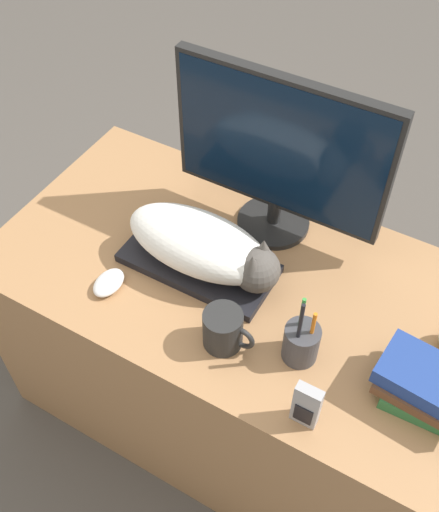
# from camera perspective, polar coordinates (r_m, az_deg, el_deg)

# --- Properties ---
(ground_plane) EXTENTS (12.00, 12.00, 0.00)m
(ground_plane) POSITION_cam_1_polar(r_m,az_deg,el_deg) (2.01, -3.60, -21.49)
(ground_plane) COLOR #4C4742
(desk) EXTENTS (1.31, 0.70, 0.70)m
(desk) POSITION_cam_1_polar(r_m,az_deg,el_deg) (1.82, 1.75, -8.82)
(desk) COLOR #9E7047
(desk) RESTS_ON ground_plane
(keyboard) EXTENTS (0.40, 0.19, 0.02)m
(keyboard) POSITION_cam_1_polar(r_m,az_deg,el_deg) (1.55, -2.00, -0.69)
(keyboard) COLOR black
(keyboard) RESTS_ON desk
(cat) EXTENTS (0.42, 0.18, 0.14)m
(cat) POSITION_cam_1_polar(r_m,az_deg,el_deg) (1.48, -1.27, 0.93)
(cat) COLOR white
(cat) RESTS_ON keyboard
(monitor) EXTENTS (0.57, 0.20, 0.46)m
(monitor) POSITION_cam_1_polar(r_m,az_deg,el_deg) (1.49, 5.73, 9.77)
(monitor) COLOR black
(monitor) RESTS_ON desk
(computer_mouse) EXTENTS (0.06, 0.10, 0.03)m
(computer_mouse) POSITION_cam_1_polar(r_m,az_deg,el_deg) (1.53, -10.51, -2.51)
(computer_mouse) COLOR silver
(computer_mouse) RESTS_ON desk
(coffee_mug) EXTENTS (0.13, 0.09, 0.10)m
(coffee_mug) POSITION_cam_1_polar(r_m,az_deg,el_deg) (1.38, 0.42, -7.01)
(coffee_mug) COLOR black
(coffee_mug) RESTS_ON desk
(pen_cup) EXTENTS (0.08, 0.08, 0.21)m
(pen_cup) POSITION_cam_1_polar(r_m,az_deg,el_deg) (1.37, 7.78, -8.13)
(pen_cup) COLOR #38383D
(pen_cup) RESTS_ON desk
(phone) EXTENTS (0.06, 0.03, 0.13)m
(phone) POSITION_cam_1_polar(r_m,az_deg,el_deg) (1.28, 8.28, -13.94)
(phone) COLOR #99999E
(phone) RESTS_ON desk
(book_stack) EXTENTS (0.23, 0.18, 0.10)m
(book_stack) POSITION_cam_1_polar(r_m,az_deg,el_deg) (1.38, 19.14, -11.39)
(book_stack) COLOR #2D6B38
(book_stack) RESTS_ON desk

